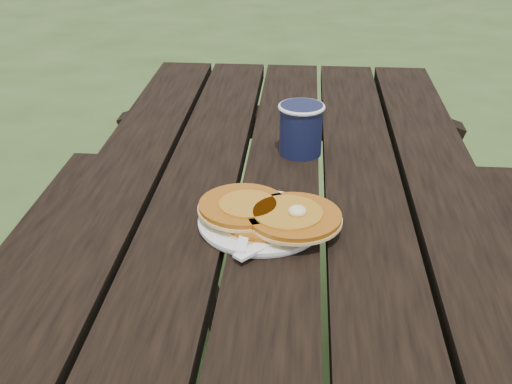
{
  "coord_description": "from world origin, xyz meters",
  "views": [
    {
      "loc": [
        0.04,
        -0.89,
        1.28
      ],
      "look_at": [
        -0.03,
        0.02,
        0.8
      ],
      "focal_mm": 45.0,
      "sensor_mm": 36.0,
      "label": 1
    }
  ],
  "objects": [
    {
      "name": "coffee_cup",
      "position": [
        0.03,
        0.29,
        0.81
      ],
      "size": [
        0.09,
        0.09,
        0.1
      ],
      "rotation": [
        0.0,
        0.0,
        -0.05
      ],
      "color": "#111533",
      "rests_on": "picnic_table"
    },
    {
      "name": "knife",
      "position": [
        0.01,
        -0.05,
        0.76
      ],
      "size": [
        0.14,
        0.15,
        0.0
      ],
      "primitive_type": "cube",
      "rotation": [
        0.0,
        0.0,
        -0.73
      ],
      "color": "white",
      "rests_on": "plate"
    },
    {
      "name": "plate",
      "position": [
        -0.02,
        0.0,
        0.76
      ],
      "size": [
        0.26,
        0.26,
        0.01
      ],
      "primitive_type": "cylinder",
      "rotation": [
        0.0,
        0.0,
        -0.36
      ],
      "color": "white",
      "rests_on": "picnic_table"
    },
    {
      "name": "pancake_stack",
      "position": [
        -0.01,
        -0.0,
        0.77
      ],
      "size": [
        0.23,
        0.17,
        0.04
      ],
      "rotation": [
        0.0,
        0.0,
        -0.05
      ],
      "color": "#B26014",
      "rests_on": "plate"
    },
    {
      "name": "fork",
      "position": [
        -0.04,
        -0.05,
        0.77
      ],
      "size": [
        0.04,
        0.16,
        0.01
      ],
      "primitive_type": null,
      "rotation": [
        0.0,
        0.0,
        -0.05
      ],
      "color": "white",
      "rests_on": "plate"
    }
  ]
}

